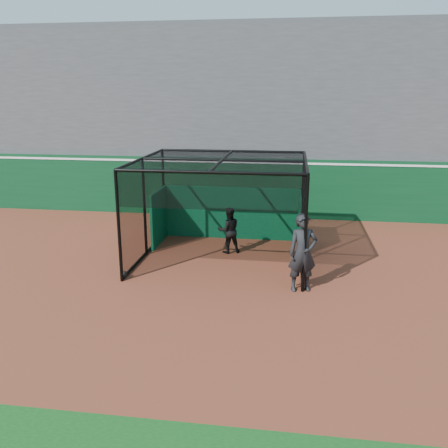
# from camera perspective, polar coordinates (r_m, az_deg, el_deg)

# --- Properties ---
(ground) EXTENTS (120.00, 120.00, 0.00)m
(ground) POSITION_cam_1_polar(r_m,az_deg,el_deg) (12.80, -5.70, -8.27)
(ground) COLOR brown
(ground) RESTS_ON ground
(outfield_wall) EXTENTS (50.00, 0.50, 2.50)m
(outfield_wall) POSITION_cam_1_polar(r_m,az_deg,el_deg) (20.43, -0.12, 4.62)
(outfield_wall) COLOR #0B3D1D
(outfield_wall) RESTS_ON ground
(grandstand) EXTENTS (50.00, 7.85, 8.95)m
(grandstand) POSITION_cam_1_polar(r_m,az_deg,el_deg) (23.82, 1.23, 13.89)
(grandstand) COLOR #4C4C4F
(grandstand) RESTS_ON ground
(batting_cage) EXTENTS (5.15, 4.75, 3.16)m
(batting_cage) POSITION_cam_1_polar(r_m,az_deg,el_deg) (14.89, -0.21, 1.65)
(batting_cage) COLOR black
(batting_cage) RESTS_ON ground
(batter) EXTENTS (0.91, 0.82, 1.54)m
(batter) POSITION_cam_1_polar(r_m,az_deg,el_deg) (15.64, 0.59, -0.74)
(batter) COLOR black
(batter) RESTS_ON ground
(on_deck_player) EXTENTS (0.88, 0.69, 2.12)m
(on_deck_player) POSITION_cam_1_polar(r_m,az_deg,el_deg) (12.72, 9.44, -3.45)
(on_deck_player) COLOR black
(on_deck_player) RESTS_ON ground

